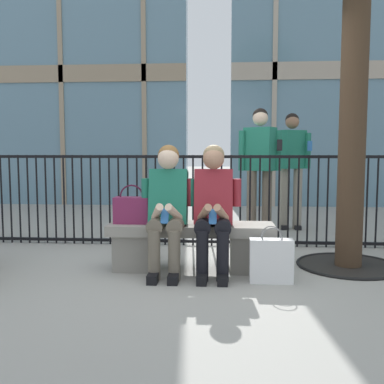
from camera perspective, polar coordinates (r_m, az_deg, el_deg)
ground_plane at (r=4.31m, az=-0.09°, el=-10.10°), size 60.00×60.00×0.00m
stone_bench at (r=4.25m, az=-0.09°, el=-6.57°), size 1.60×0.44×0.45m
seated_person_with_phone at (r=4.08m, az=-3.24°, el=-1.67°), size 0.52×0.66×1.21m
seated_person_companion at (r=4.05m, az=2.81°, el=-1.72°), size 0.52×0.66×1.21m
handbag_on_bench at (r=4.26m, az=-7.91°, el=-2.28°), size 0.34×0.16×0.38m
shopping_bag at (r=3.91m, az=10.36°, el=-8.78°), size 0.38×0.14×0.50m
bystander_at_railing at (r=5.75m, az=8.88°, el=3.80°), size 0.55×0.39×1.71m
bystander_further_back at (r=6.58m, az=12.93°, el=3.91°), size 0.55×0.39×1.71m
plaza_railing at (r=5.28m, az=0.76°, el=-1.07°), size 7.72×0.04×1.11m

